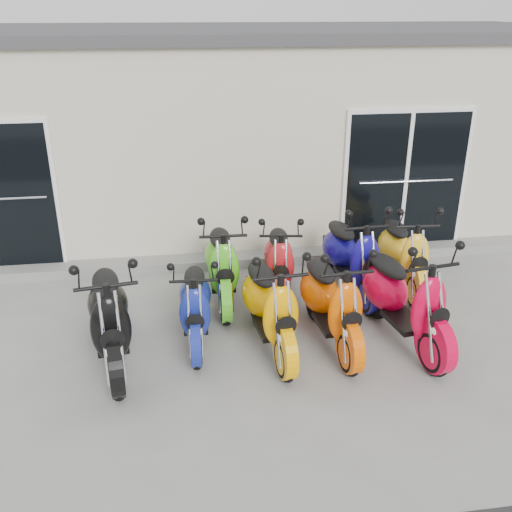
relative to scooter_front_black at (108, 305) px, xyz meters
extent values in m
plane|color=gray|center=(1.78, 0.43, -0.73)|extent=(80.00, 80.00, 0.00)
cube|color=beige|center=(1.78, 5.63, 0.87)|extent=(14.00, 6.00, 3.20)
cube|color=#3F3F42|center=(1.78, 5.63, 2.55)|extent=(14.20, 6.20, 0.16)
cube|color=gray|center=(1.78, 2.45, -0.65)|extent=(14.00, 0.40, 0.15)
cube|color=black|center=(-1.42, 2.60, 0.53)|extent=(1.07, 0.08, 2.22)
cube|color=black|center=(4.38, 2.60, 0.53)|extent=(2.02, 0.08, 2.22)
camera|label=1|loc=(0.81, -5.64, 3.00)|focal=40.00mm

